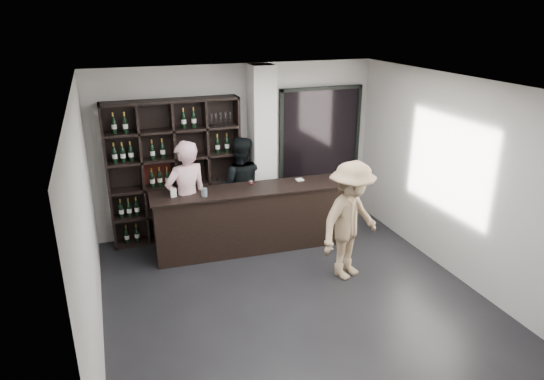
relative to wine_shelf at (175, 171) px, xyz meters
name	(u,v)px	position (x,y,z in m)	size (l,w,h in m)	color
floor	(296,302)	(1.15, -2.57, -1.20)	(5.00, 5.50, 0.01)	black
wine_shelf	(175,171)	(0.00, 0.00, 0.00)	(2.20, 0.35, 2.40)	black
structural_column	(262,150)	(1.50, -0.10, 0.25)	(0.40, 0.40, 2.90)	silver
glass_panel	(320,144)	(2.70, 0.12, 0.20)	(1.60, 0.08, 2.10)	black
tasting_counter	(253,219)	(1.08, -0.84, -0.67)	(3.22, 0.67, 1.06)	black
taster_pink	(187,200)	(0.05, -0.72, -0.25)	(0.69, 0.46, 1.90)	beige
taster_black	(240,186)	(1.07, -0.17, -0.33)	(0.85, 0.66, 1.74)	black
customer	(350,221)	(2.14, -2.17, -0.31)	(1.15, 0.66, 1.78)	#A08461
wine_glass	(251,184)	(1.03, -0.92, -0.04)	(0.08, 0.08, 0.19)	white
spit_cup	(204,192)	(0.28, -0.94, -0.08)	(0.10, 0.10, 0.13)	#A4B7C5
napkin_stack	(300,180)	(1.94, -0.74, -0.13)	(0.11, 0.11, 0.02)	white
card_stand	(173,193)	(-0.16, -0.81, -0.07)	(0.09, 0.04, 0.13)	white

